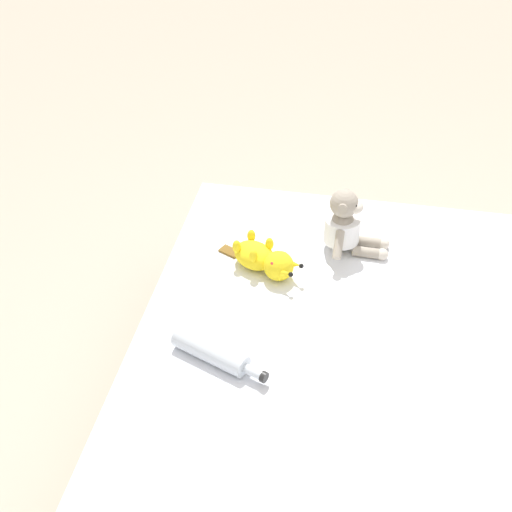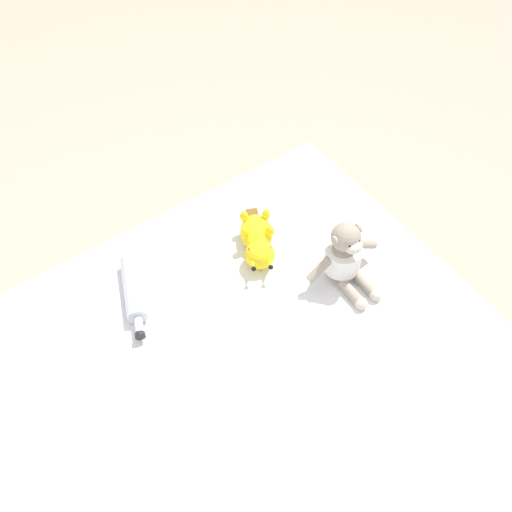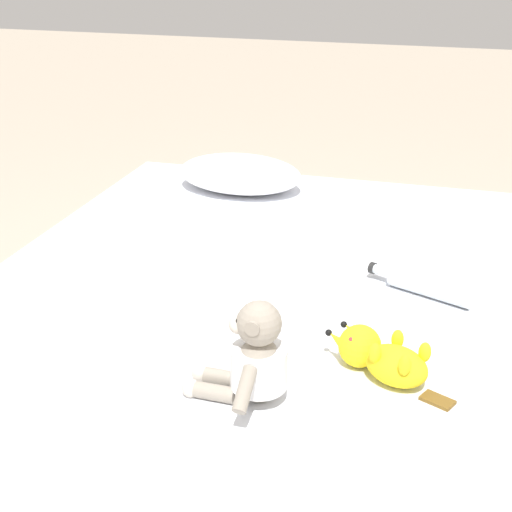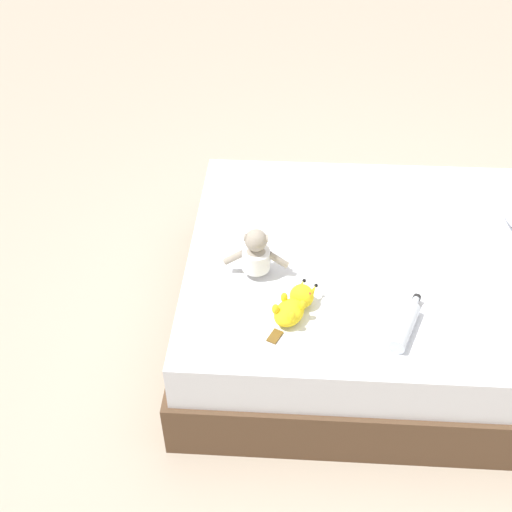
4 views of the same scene
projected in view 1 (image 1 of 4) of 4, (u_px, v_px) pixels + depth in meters
name	position (u px, v px, depth m)	size (l,w,h in m)	color
ground_plane	(368.00, 495.00, 2.48)	(16.00, 16.00, 0.00)	#B7A893
bed	(375.00, 446.00, 2.33)	(1.56, 1.94, 0.50)	brown
plush_monkey	(345.00, 226.00, 2.62)	(0.23, 0.29, 0.24)	#9E9384
plush_yellow_creature	(265.00, 259.00, 2.56)	(0.31, 0.21, 0.10)	yellow
glass_bottle	(213.00, 352.00, 2.24)	(0.31, 0.16, 0.07)	silver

